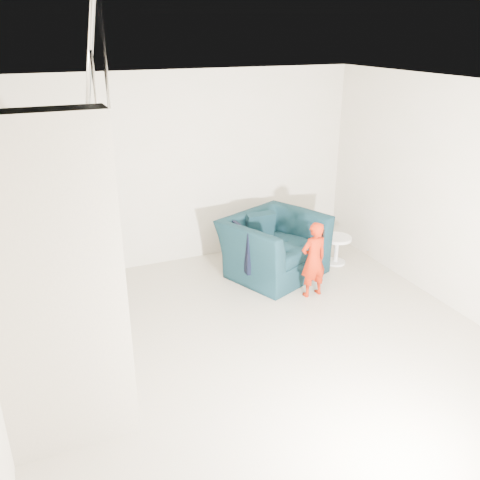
% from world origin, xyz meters
% --- Properties ---
extents(floor, '(5.50, 5.50, 0.00)m').
position_xyz_m(floor, '(0.00, 0.00, 0.00)').
color(floor, tan).
rests_on(floor, ground).
extents(ceiling, '(5.50, 5.50, 0.00)m').
position_xyz_m(ceiling, '(0.00, 0.00, 2.70)').
color(ceiling, silver).
rests_on(ceiling, back_wall).
extents(back_wall, '(5.00, 0.00, 5.00)m').
position_xyz_m(back_wall, '(0.00, 2.75, 1.35)').
color(back_wall, '#BBB498').
rests_on(back_wall, floor).
extents(right_wall, '(0.00, 5.50, 5.50)m').
position_xyz_m(right_wall, '(2.50, 0.00, 1.35)').
color(right_wall, '#BBB498').
rests_on(right_wall, floor).
extents(armchair, '(1.60, 1.51, 0.82)m').
position_xyz_m(armchair, '(0.91, 1.78, 0.41)').
color(armchair, black).
rests_on(armchair, floor).
extents(toddler, '(0.38, 0.27, 1.00)m').
position_xyz_m(toddler, '(1.08, 1.02, 0.50)').
color(toddler, '#910504').
rests_on(toddler, floor).
extents(side_table, '(0.41, 0.41, 0.41)m').
position_xyz_m(side_table, '(1.90, 1.72, 0.28)').
color(side_table, silver).
rests_on(side_table, floor).
extents(staircase, '(1.02, 3.03, 3.62)m').
position_xyz_m(staircase, '(-2.00, 0.55, 0.95)').
color(staircase, '#ADA089').
rests_on(staircase, floor).
extents(cushion, '(0.41, 0.19, 0.40)m').
position_xyz_m(cushion, '(0.80, 2.01, 0.65)').
color(cushion, black).
rests_on(cushion, armchair).
extents(throw, '(0.05, 0.52, 0.58)m').
position_xyz_m(throw, '(0.38, 1.70, 0.52)').
color(throw, black).
rests_on(throw, armchair).
extents(phone, '(0.03, 0.05, 0.10)m').
position_xyz_m(phone, '(1.16, 0.96, 0.87)').
color(phone, black).
rests_on(phone, toddler).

